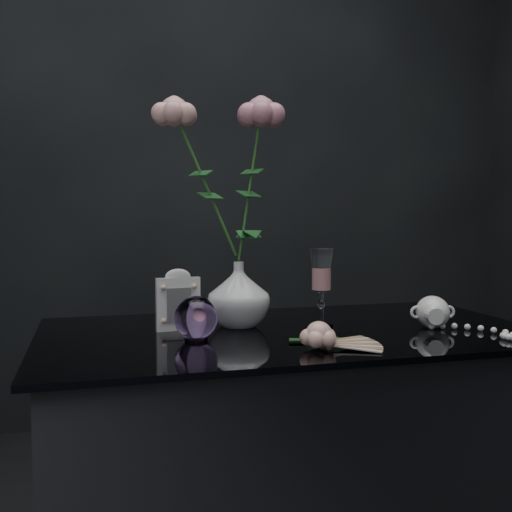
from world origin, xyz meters
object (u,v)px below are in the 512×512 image
object	(u,v)px
vase	(239,294)
pearl_jar	(433,311)
wine_glass	(321,288)
loose_rose	(319,335)
picture_frame	(178,300)
paperweight	(196,318)

from	to	relation	value
vase	pearl_jar	world-z (taller)	vase
wine_glass	pearl_jar	bearing A→B (deg)	-18.22
vase	loose_rose	bearing A→B (deg)	-70.51
picture_frame	loose_rose	distance (m)	0.33
pearl_jar	paperweight	bearing A→B (deg)	-168.69
wine_glass	loose_rose	xyz separation A→B (m)	(-0.09, -0.21, -0.06)
paperweight	loose_rose	size ratio (longest dim) A/B	0.58
picture_frame	paperweight	bearing A→B (deg)	-83.86
vase	picture_frame	bearing A→B (deg)	-177.04
wine_glass	loose_rose	world-z (taller)	wine_glass
vase	wine_glass	distance (m)	0.18
wine_glass	pearl_jar	world-z (taller)	wine_glass
vase	pearl_jar	xyz separation A→B (m)	(0.41, -0.12, -0.03)
wine_glass	paperweight	world-z (taller)	wine_glass
vase	wine_glass	size ratio (longest dim) A/B	0.84
wine_glass	loose_rose	distance (m)	0.23
vase	picture_frame	distance (m)	0.13
picture_frame	pearl_jar	distance (m)	0.55
loose_rose	pearl_jar	size ratio (longest dim) A/B	0.59
picture_frame	pearl_jar	bearing A→B (deg)	-16.78
wine_glass	picture_frame	size ratio (longest dim) A/B	1.30
wine_glass	loose_rose	bearing A→B (deg)	-112.74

